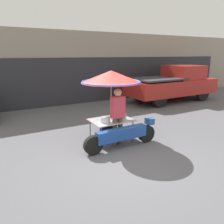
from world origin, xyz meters
TOP-DOWN VIEW (x-y plane):
  - ground_plane at (0.00, 0.00)m, footprint 36.00×36.00m
  - shopfront_building at (0.00, 7.58)m, footprint 28.00×2.06m
  - vendor_motorcycle_cart at (0.45, 1.05)m, footprint 2.27×1.74m
  - vendor_person at (0.47, 0.81)m, footprint 0.38×0.22m
  - pickup_truck at (6.37, 4.60)m, footprint 5.24×1.99m

SIDE VIEW (x-z plane):
  - ground_plane at x=0.00m, z-range 0.00..0.00m
  - vendor_person at x=0.47m, z-range 0.10..1.76m
  - pickup_truck at x=6.37m, z-range -0.01..1.95m
  - vendor_motorcycle_cart at x=0.45m, z-range 0.56..2.69m
  - shopfront_building at x=0.00m, z-range -0.01..3.72m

